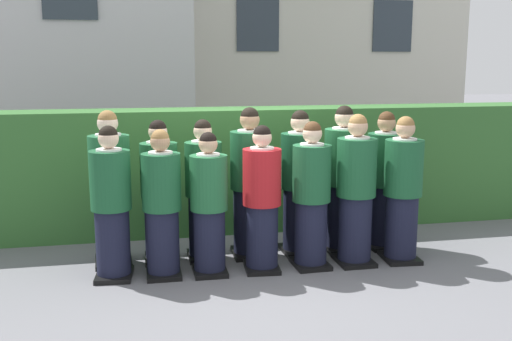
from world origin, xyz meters
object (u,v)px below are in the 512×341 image
(student_front_row_4, at_px, (311,199))
(student_rear_row_5, at_px, (343,182))
(student_front_row_0, at_px, (111,207))
(student_rear_row_0, at_px, (111,192))
(student_front_row_5, at_px, (356,193))
(student_front_row_2, at_px, (209,207))
(student_front_row_1, at_px, (162,207))
(student_in_red_blazer, at_px, (262,202))
(student_front_row_6, at_px, (403,193))
(student_rear_row_2, at_px, (204,193))
(student_rear_row_4, at_px, (299,186))
(student_rear_row_6, at_px, (384,183))
(student_rear_row_1, at_px, (160,195))
(student_rear_row_3, at_px, (250,186))

(student_front_row_4, distance_m, student_rear_row_5, 0.75)
(student_front_row_0, distance_m, student_rear_row_0, 0.47)
(student_front_row_0, bearing_deg, student_front_row_5, -1.41)
(student_front_row_2, xyz_separation_m, student_front_row_5, (1.63, 0.00, 0.08))
(student_front_row_1, height_order, student_in_red_blazer, student_in_red_blazer)
(student_front_row_5, xyz_separation_m, student_front_row_6, (0.55, -0.01, -0.02))
(student_in_red_blazer, relative_size, student_front_row_4, 0.98)
(student_rear_row_0, xyz_separation_m, student_rear_row_5, (2.68, -0.02, 0.01))
(student_rear_row_2, bearing_deg, student_rear_row_0, 178.95)
(student_front_row_6, distance_m, student_rear_row_0, 3.25)
(student_in_red_blazer, height_order, student_rear_row_0, student_rear_row_0)
(student_rear_row_4, bearing_deg, student_rear_row_6, 0.20)
(student_front_row_0, relative_size, student_rear_row_2, 1.00)
(student_front_row_2, height_order, student_rear_row_6, student_rear_row_6)
(student_rear_row_2, bearing_deg, student_front_row_6, -13.39)
(student_front_row_4, height_order, student_rear_row_4, student_rear_row_4)
(student_rear_row_0, distance_m, student_rear_row_4, 2.15)
(student_rear_row_1, xyz_separation_m, student_rear_row_6, (2.68, -0.02, 0.02))
(student_front_row_1, xyz_separation_m, student_rear_row_5, (2.15, 0.49, 0.09))
(student_front_row_0, height_order, student_rear_row_2, same)
(student_front_row_5, height_order, student_rear_row_1, student_front_row_5)
(student_front_row_6, relative_size, student_rear_row_5, 0.95)
(student_front_row_1, height_order, student_rear_row_3, student_rear_row_3)
(student_rear_row_2, bearing_deg, student_rear_row_6, -0.04)
(student_front_row_0, height_order, student_front_row_4, student_front_row_4)
(student_rear_row_5, bearing_deg, student_rear_row_2, 179.98)
(student_front_row_0, relative_size, student_rear_row_5, 0.93)
(student_rear_row_4, bearing_deg, student_front_row_1, -163.30)
(student_front_row_6, relative_size, student_rear_row_6, 0.99)
(student_front_row_5, bearing_deg, student_front_row_0, 178.59)
(student_rear_row_3, xyz_separation_m, student_rear_row_6, (1.65, 0.00, -0.04))
(student_front_row_5, distance_m, student_rear_row_1, 2.19)
(student_front_row_6, height_order, student_rear_row_3, student_rear_row_3)
(student_front_row_5, height_order, student_rear_row_0, student_rear_row_0)
(student_front_row_2, xyz_separation_m, student_rear_row_5, (1.66, 0.51, 0.10))
(student_rear_row_2, relative_size, student_rear_row_6, 0.97)
(student_rear_row_1, distance_m, student_rear_row_2, 0.49)
(student_front_row_4, height_order, student_rear_row_0, student_rear_row_0)
(student_rear_row_2, bearing_deg, student_front_row_2, -90.56)
(student_front_row_1, bearing_deg, student_rear_row_6, 10.34)
(student_rear_row_0, relative_size, student_rear_row_5, 0.99)
(student_front_row_0, xyz_separation_m, student_rear_row_0, (-0.02, 0.46, 0.06))
(student_front_row_0, distance_m, student_front_row_1, 0.52)
(student_rear_row_1, xyz_separation_m, student_rear_row_2, (0.49, -0.02, -0.00))
(student_front_row_5, bearing_deg, student_rear_row_3, 155.18)
(student_in_red_blazer, bearing_deg, student_front_row_0, 177.36)
(student_front_row_4, bearing_deg, student_rear_row_4, 89.36)
(student_front_row_1, bearing_deg, student_in_red_blazer, -1.48)
(student_front_row_0, relative_size, student_front_row_2, 1.05)
(student_rear_row_0, height_order, student_rear_row_5, student_rear_row_5)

